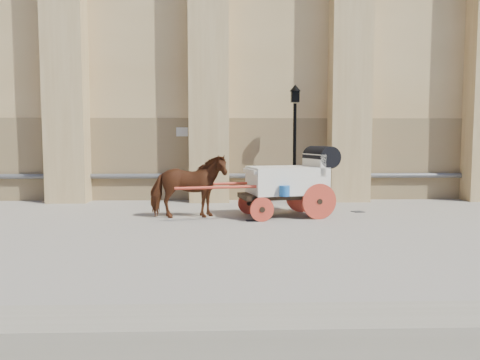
{
  "coord_description": "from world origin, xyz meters",
  "views": [
    {
      "loc": [
        -0.43,
        -13.11,
        2.2
      ],
      "look_at": [
        -0.02,
        0.11,
        1.07
      ],
      "focal_mm": 35.0,
      "sensor_mm": 36.0,
      "label": 1
    }
  ],
  "objects": [
    {
      "name": "ground",
      "position": [
        0.0,
        0.0,
        0.0
      ],
      "size": [
        90.0,
        90.0,
        0.0
      ],
      "primitive_type": "plane",
      "color": "gray",
      "rests_on": "ground"
    },
    {
      "name": "street_lamp",
      "position": [
        1.96,
        2.98,
        2.19
      ],
      "size": [
        0.38,
        0.38,
        4.1
      ],
      "color": "black",
      "rests_on": "ground"
    },
    {
      "name": "carriage",
      "position": [
        1.48,
        0.26,
        1.09
      ],
      "size": [
        4.79,
        2.16,
        2.03
      ],
      "rotation": [
        0.0,
        0.0,
        0.21
      ],
      "color": "black",
      "rests_on": "ground"
    },
    {
      "name": "drain_grate_near",
      "position": [
        0.29,
        -0.53,
        0.01
      ],
      "size": [
        0.33,
        0.33,
        0.01
      ],
      "primitive_type": "cube",
      "rotation": [
        0.0,
        0.0,
        0.03
      ],
      "color": "black",
      "rests_on": "ground"
    },
    {
      "name": "horse",
      "position": [
        -1.48,
        0.01,
        0.9
      ],
      "size": [
        2.22,
        1.18,
        1.8
      ],
      "primitive_type": "imported",
      "rotation": [
        0.0,
        0.0,
        1.67
      ],
      "color": "#562510",
      "rests_on": "ground"
    },
    {
      "name": "drain_grate_far",
      "position": [
        3.63,
        0.98,
        0.01
      ],
      "size": [
        0.41,
        0.41,
        0.01
      ],
      "primitive_type": "cube",
      "rotation": [
        0.0,
        0.0,
        0.35
      ],
      "color": "black",
      "rests_on": "ground"
    }
  ]
}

